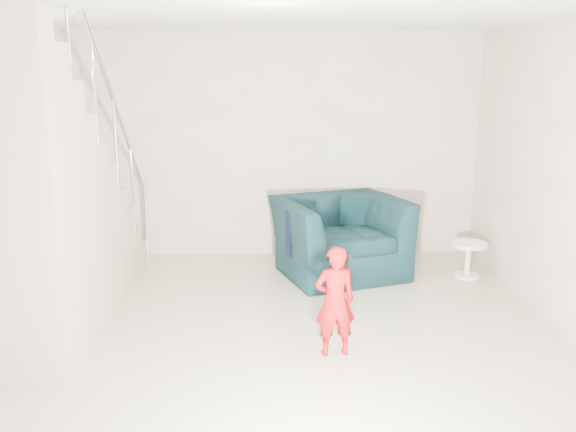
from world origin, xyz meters
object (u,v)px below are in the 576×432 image
object	(u,v)px
armchair	(340,237)
side_table	(468,254)
staircase	(41,224)
toddler	(335,301)

from	to	relation	value
armchair	side_table	distance (m)	1.42
side_table	staircase	distance (m)	4.39
armchair	toddler	world-z (taller)	toddler
side_table	staircase	xyz separation A→B (m)	(-4.16, -1.24, 0.68)
staircase	armchair	bearing A→B (deg)	26.84
toddler	staircase	world-z (taller)	staircase
toddler	side_table	size ratio (longest dim) A/B	2.28
staircase	toddler	bearing A→B (deg)	-13.99
side_table	staircase	size ratio (longest dim) A/B	0.11
armchair	side_table	xyz separation A→B (m)	(1.40, -0.16, -0.16)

